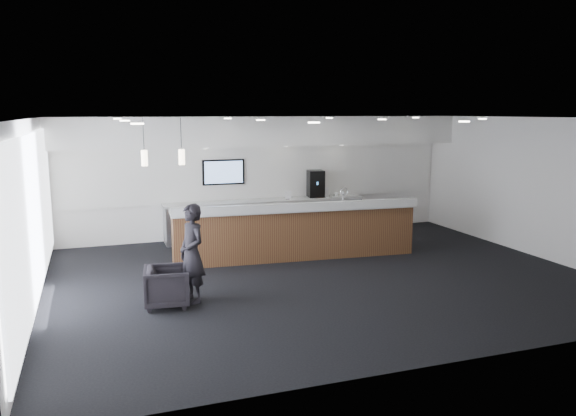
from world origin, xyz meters
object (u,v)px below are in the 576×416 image
object	(u,v)px
service_counter	(295,231)
lounge_guest	(192,253)
coffee_machine	(316,184)
armchair	(167,286)

from	to	relation	value
service_counter	lounge_guest	world-z (taller)	lounge_guest
coffee_machine	lounge_guest	distance (m)	5.81
service_counter	armchair	world-z (taller)	service_counter
lounge_guest	armchair	bearing A→B (deg)	-95.16
coffee_machine	armchair	size ratio (longest dim) A/B	0.95
coffee_machine	service_counter	bearing A→B (deg)	-113.13
coffee_machine	armchair	distance (m)	6.24
coffee_machine	armchair	world-z (taller)	coffee_machine
service_counter	coffee_machine	xyz separation A→B (m)	(1.35, 2.16, 0.72)
service_counter	coffee_machine	distance (m)	2.64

